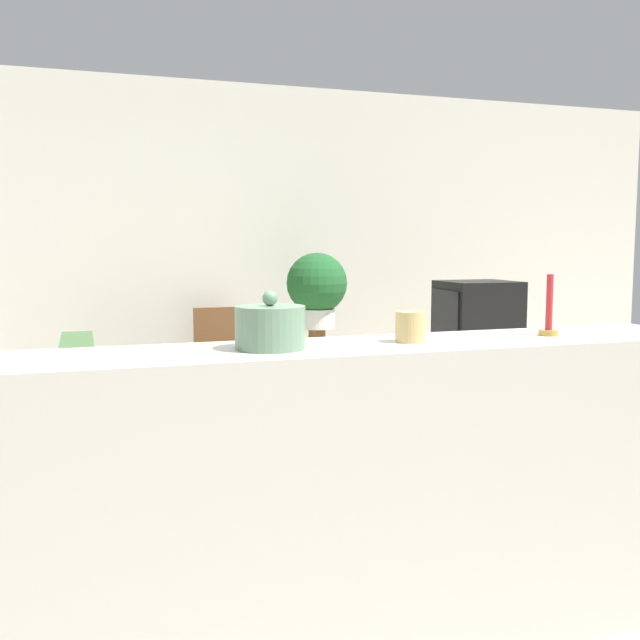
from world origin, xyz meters
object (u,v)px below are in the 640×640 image
object	(u,v)px
potted_plant	(317,287)
decorative_bowl	(270,327)
couch	(138,429)
television	(477,319)
wooden_chair	(222,357)

from	to	relation	value
potted_plant	decorative_bowl	size ratio (longest dim) A/B	2.70
potted_plant	decorative_bowl	xyz separation A→B (m)	(-1.20, -3.17, 0.08)
couch	television	distance (m)	2.56
decorative_bowl	television	bearing A→B (deg)	48.01
couch	decorative_bowl	size ratio (longest dim) A/B	7.85
couch	potted_plant	world-z (taller)	potted_plant
television	potted_plant	xyz separation A→B (m)	(-1.02, 0.71, 0.22)
decorative_bowl	wooden_chair	bearing A→B (deg)	82.02
potted_plant	decorative_bowl	distance (m)	3.39
television	decorative_bowl	bearing A→B (deg)	-131.99
television	decorative_bowl	xyz separation A→B (m)	(-2.21, -2.46, 0.30)
couch	wooden_chair	xyz separation A→B (m)	(0.75, 1.29, 0.20)
wooden_chair	decorative_bowl	distance (m)	3.52
wooden_chair	potted_plant	xyz separation A→B (m)	(0.72, -0.26, 0.56)
couch	potted_plant	size ratio (longest dim) A/B	2.91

